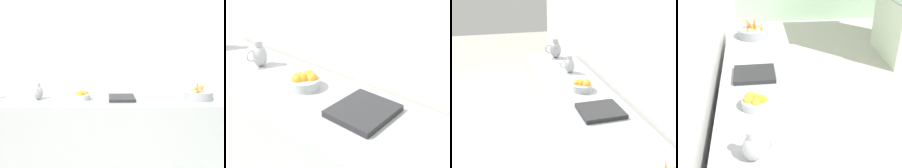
% 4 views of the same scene
% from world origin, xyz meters
% --- Properties ---
extents(tile_wall_left, '(0.10, 7.88, 3.00)m').
position_xyz_m(tile_wall_left, '(-1.95, 0.52, 1.50)').
color(tile_wall_left, silver).
rests_on(tile_wall_left, ground_plane).
extents(prep_counter, '(0.65, 3.20, 0.89)m').
position_xyz_m(prep_counter, '(-1.52, 0.02, 0.44)').
color(prep_counter, '#9EA0A5').
rests_on(prep_counter, ground_plane).
extents(vegetable_colander, '(0.32, 0.32, 0.22)m').
position_xyz_m(vegetable_colander, '(-1.55, 1.19, 0.94)').
color(vegetable_colander, gray).
rests_on(vegetable_colander, prep_counter).
extents(orange_bowl, '(0.20, 0.20, 0.10)m').
position_xyz_m(orange_bowl, '(-1.56, -0.17, 0.93)').
color(orange_bowl, '#ADAFB5').
rests_on(orange_bowl, prep_counter).
extents(metal_pitcher_short, '(0.17, 0.12, 0.20)m').
position_xyz_m(metal_pitcher_short, '(-1.59, -0.68, 0.97)').
color(metal_pitcher_short, '#A3A3A8').
rests_on(metal_pitcher_short, prep_counter).
extents(counter_sink_basin, '(0.34, 0.30, 0.04)m').
position_xyz_m(counter_sink_basin, '(-1.56, 0.29, 0.90)').
color(counter_sink_basin, '#232326').
rests_on(counter_sink_basin, prep_counter).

